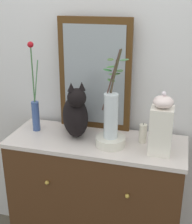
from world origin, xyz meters
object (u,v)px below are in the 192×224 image
mirror_leaning (95,75)px  cat_sitting (75,114)px  sideboard (96,204)px  vase_slim_green (35,108)px  vase_glass_clear (111,112)px  jar_lidded_porcelain (161,126)px  bowl_porcelain (110,141)px  candle_pillar (143,133)px

mirror_leaning → cat_sitting: mirror_leaning is taller
mirror_leaning → sideboard: bearing=-71.7°
mirror_leaning → vase_slim_green: bearing=-156.9°
sideboard → vase_glass_clear: vase_glass_clear is taller
vase_glass_clear → sideboard: bearing=158.3°
mirror_leaning → jar_lidded_porcelain: (0.44, -0.24, -0.19)m
bowl_porcelain → candle_pillar: (0.17, 0.09, 0.03)m
mirror_leaning → vase_glass_clear: bearing=-54.5°
vase_slim_green → bowl_porcelain: (0.50, -0.08, -0.13)m
bowl_porcelain → vase_glass_clear: bearing=90.4°
mirror_leaning → cat_sitting: bearing=-115.8°
sideboard → cat_sitting: 0.62m
candle_pillar → sideboard: bearing=-169.9°
jar_lidded_porcelain → sideboard: bearing=171.7°
candle_pillar → mirror_leaning: bearing=157.7°
mirror_leaning → bowl_porcelain: bearing=-55.0°
cat_sitting → candle_pillar: 0.42m
cat_sitting → mirror_leaning: bearing=64.2°
vase_glass_clear → jar_lidded_porcelain: size_ratio=1.44×
sideboard → mirror_leaning: 0.84m
bowl_porcelain → cat_sitting: bearing=163.2°
jar_lidded_porcelain → candle_pillar: bearing=135.8°
sideboard → vase_glass_clear: bearing=-21.7°
sideboard → bowl_porcelain: bowl_porcelain is taller
vase_slim_green → jar_lidded_porcelain: (0.78, -0.09, 0.01)m
vase_slim_green → candle_pillar: vase_slim_green is taller
vase_glass_clear → bowl_porcelain: bearing=-89.6°
sideboard → candle_pillar: (0.27, 0.05, 0.52)m
bowl_porcelain → candle_pillar: 0.20m
sideboard → mirror_leaning: bearing=108.3°
cat_sitting → jar_lidded_porcelain: bearing=-9.1°
cat_sitting → vase_slim_green: (-0.27, 0.01, 0.01)m
jar_lidded_porcelain → mirror_leaning: bearing=151.4°
jar_lidded_porcelain → vase_slim_green: bearing=173.2°
bowl_porcelain → mirror_leaning: bearing=125.0°
bowl_porcelain → vase_glass_clear: (-0.00, 0.00, 0.18)m
mirror_leaning → vase_slim_green: 0.42m
cat_sitting → vase_slim_green: vase_slim_green is taller
cat_sitting → jar_lidded_porcelain: size_ratio=1.27×
candle_pillar → vase_slim_green: bearing=-179.1°
cat_sitting → jar_lidded_porcelain: cat_sitting is taller
mirror_leaning → candle_pillar: size_ratio=5.63×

